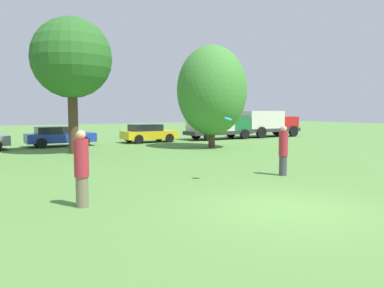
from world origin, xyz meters
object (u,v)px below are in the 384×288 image
(tree_2, at_px, (212,91))
(tree_1, at_px, (72,59))
(person_catcher, at_px, (283,150))
(delivery_truck_red, at_px, (267,123))
(parked_car_blue, at_px, (59,136))
(frisbee, at_px, (228,119))
(parked_car_yellow, at_px, (148,133))
(delivery_truck_green, at_px, (217,124))
(person_thrower, at_px, (82,168))

(tree_2, bearing_deg, tree_1, 171.67)
(person_catcher, height_order, tree_2, tree_2)
(tree_2, xyz_separation_m, delivery_truck_red, (9.94, 5.80, -2.31))
(tree_2, distance_m, delivery_truck_red, 11.73)
(parked_car_blue, bearing_deg, tree_2, -36.23)
(frisbee, xyz_separation_m, parked_car_blue, (-1.67, 16.10, -1.40))
(parked_car_blue, distance_m, delivery_truck_red, 17.93)
(delivery_truck_red, bearing_deg, parked_car_yellow, -179.52)
(parked_car_blue, xyz_separation_m, delivery_truck_green, (12.38, -0.40, 0.57))
(parked_car_blue, height_order, delivery_truck_green, delivery_truck_green)
(delivery_truck_red, bearing_deg, tree_2, -148.97)
(tree_2, bearing_deg, parked_car_blue, 143.00)
(person_catcher, xyz_separation_m, delivery_truck_green, (8.20, 15.69, 0.33))
(tree_2, bearing_deg, parked_car_yellow, 105.75)
(delivery_truck_green, bearing_deg, frisbee, -123.52)
(person_thrower, relative_size, delivery_truck_red, 0.31)
(person_thrower, bearing_deg, parked_car_blue, 72.73)
(frisbee, height_order, parked_car_yellow, frisbee)
(person_catcher, height_order, delivery_truck_green, delivery_truck_green)
(tree_1, xyz_separation_m, delivery_truck_red, (18.25, 4.58, -3.85))
(frisbee, bearing_deg, delivery_truck_green, 55.71)
(person_thrower, height_order, person_catcher, person_thrower)
(frisbee, distance_m, tree_2, 11.99)
(tree_2, height_order, parked_car_blue, tree_2)
(person_thrower, bearing_deg, parked_car_yellow, 53.89)
(frisbee, xyz_separation_m, delivery_truck_green, (10.71, 15.70, -0.83))
(person_thrower, xyz_separation_m, tree_1, (3.01, 12.10, 4.18))
(person_catcher, height_order, tree_1, tree_1)
(person_thrower, height_order, tree_1, tree_1)
(frisbee, height_order, parked_car_blue, frisbee)
(parked_car_blue, bearing_deg, person_catcher, -74.68)
(person_catcher, height_order, delivery_truck_red, delivery_truck_red)
(delivery_truck_green, bearing_deg, parked_car_yellow, 178.49)
(tree_1, bearing_deg, delivery_truck_green, 19.07)
(tree_1, relative_size, parked_car_yellow, 1.85)
(tree_1, height_order, parked_car_blue, tree_1)
(person_catcher, bearing_deg, parked_car_yellow, -103.79)
(parked_car_yellow, height_order, delivery_truck_red, delivery_truck_red)
(parked_car_blue, bearing_deg, delivery_truck_green, -1.09)
(person_catcher, relative_size, delivery_truck_green, 0.32)
(parked_car_yellow, distance_m, delivery_truck_green, 6.08)
(person_thrower, relative_size, frisbee, 6.96)
(delivery_truck_green, bearing_deg, tree_1, -160.16)
(tree_1, height_order, delivery_truck_green, tree_1)
(person_thrower, relative_size, parked_car_yellow, 0.48)
(frisbee, distance_m, parked_car_blue, 16.25)
(person_catcher, distance_m, tree_2, 11.10)
(person_catcher, height_order, parked_car_blue, person_catcher)
(tree_2, relative_size, delivery_truck_red, 1.06)
(parked_car_blue, bearing_deg, frisbee, -83.29)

